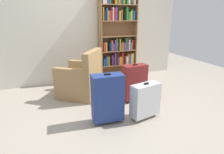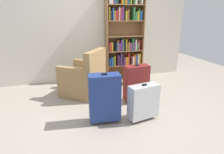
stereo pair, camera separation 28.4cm
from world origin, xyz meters
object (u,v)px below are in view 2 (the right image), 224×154
(suitcase_silver, at_px, (143,101))
(suitcase_dark_red, at_px, (136,83))
(mug, at_px, (108,91))
(suitcase_navy_blue, at_px, (105,97))
(armchair, at_px, (84,79))
(storage_box, at_px, (134,78))
(bookshelf, at_px, (124,33))

(suitcase_silver, height_order, suitcase_dark_red, suitcase_dark_red)
(mug, relative_size, suitcase_navy_blue, 0.16)
(armchair, relative_size, mug, 8.16)
(mug, height_order, suitcase_silver, suitcase_silver)
(storage_box, xyz_separation_m, suitcase_navy_blue, (-1.03, -1.41, 0.26))
(storage_box, bearing_deg, mug, -150.25)
(storage_box, bearing_deg, suitcase_navy_blue, -126.19)
(armchair, height_order, suitcase_navy_blue, armchair)
(mug, xyz_separation_m, suitcase_silver, (0.25, -1.10, 0.25))
(suitcase_silver, bearing_deg, armchair, 120.56)
(suitcase_silver, bearing_deg, mug, 102.78)
(suitcase_navy_blue, bearing_deg, mug, 72.57)
(mug, distance_m, suitcase_navy_blue, 1.11)
(storage_box, xyz_separation_m, suitcase_silver, (-0.47, -1.52, 0.17))
(mug, distance_m, suitcase_silver, 1.16)
(suitcase_navy_blue, bearing_deg, storage_box, 53.81)
(mug, height_order, suitcase_dark_red, suitcase_dark_red)
(suitcase_silver, xyz_separation_m, suitcase_dark_red, (0.14, 0.62, 0.06))
(bookshelf, distance_m, suitcase_silver, 2.13)
(bookshelf, xyz_separation_m, storage_box, (0.12, -0.42, -0.97))
(storage_box, distance_m, suitcase_silver, 1.60)
(bookshelf, distance_m, armchair, 1.51)
(suitcase_silver, distance_m, suitcase_navy_blue, 0.58)
(armchair, relative_size, suitcase_silver, 1.71)
(armchair, xyz_separation_m, suitcase_navy_blue, (0.14, -1.10, 0.07))
(mug, bearing_deg, storage_box, 29.75)
(mug, bearing_deg, bookshelf, 54.17)
(bookshelf, height_order, armchair, bookshelf)
(mug, height_order, storage_box, storage_box)
(storage_box, relative_size, suitcase_dark_red, 0.68)
(storage_box, height_order, suitcase_silver, suitcase_silver)
(storage_box, distance_m, suitcase_dark_red, 0.99)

